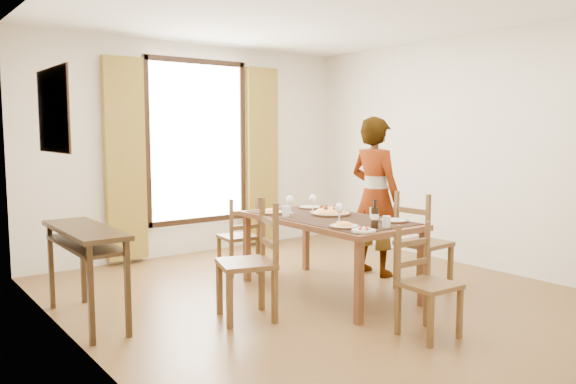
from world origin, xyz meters
TOP-DOWN VIEW (x-y plane):
  - ground at (0.00, 0.00)m, footprint 5.00×5.00m
  - room_shell at (-0.00, 0.13)m, footprint 4.60×5.10m
  - console_table at (-2.03, 0.60)m, footprint 0.38×1.20m
  - dining_table at (0.13, 0.03)m, footprint 0.92×1.80m
  - chair_west at (-0.89, -0.15)m, footprint 0.56×0.56m
  - chair_north at (-0.15, 1.22)m, footprint 0.42×0.42m
  - chair_south at (-0.03, -1.30)m, footprint 0.40×0.40m
  - chair_east at (0.93, -0.46)m, footprint 0.46×0.46m
  - man at (1.03, 0.28)m, footprint 0.71×0.52m
  - plate_sw at (-0.15, -0.50)m, footprint 0.27×0.27m
  - plate_se at (0.42, -0.55)m, footprint 0.27×0.27m
  - plate_nw at (-0.17, 0.56)m, footprint 0.27×0.27m
  - plate_ne at (0.39, 0.62)m, footprint 0.27×0.27m
  - pasta_platter at (0.23, 0.11)m, footprint 0.40×0.40m
  - caprese_plate at (-0.15, -0.74)m, footprint 0.20×0.20m
  - wine_glass_a at (-0.02, -0.29)m, footprint 0.08×0.08m
  - wine_glass_b at (0.23, 0.39)m, footprint 0.08×0.08m
  - wine_glass_c at (-0.01, 0.45)m, footprint 0.08×0.08m
  - tumbler_a at (0.45, -0.26)m, footprint 0.07×0.07m
  - tumbler_b at (-0.16, 0.33)m, footprint 0.07×0.07m
  - tumbler_c at (0.15, -0.72)m, footprint 0.07×0.07m
  - wine_bottle at (0.04, -0.68)m, footprint 0.07×0.07m

SIDE VIEW (x-z plane):
  - ground at x=0.00m, z-range 0.00..0.00m
  - chair_north at x=-0.15m, z-range -0.03..0.83m
  - chair_south at x=-0.03m, z-range -0.03..0.84m
  - chair_east at x=0.93m, z-range -0.03..0.96m
  - chair_west at x=-0.89m, z-range -0.04..0.97m
  - console_table at x=-2.03m, z-range 0.28..1.08m
  - dining_table at x=0.13m, z-range 0.31..1.07m
  - caprese_plate at x=-0.15m, z-range 0.76..0.80m
  - plate_sw at x=-0.15m, z-range 0.76..0.81m
  - plate_se at x=0.42m, z-range 0.76..0.81m
  - plate_nw at x=-0.17m, z-range 0.76..0.81m
  - plate_ne at x=0.39m, z-range 0.76..0.81m
  - pasta_platter at x=0.23m, z-range 0.76..0.86m
  - tumbler_a at x=0.45m, z-range 0.76..0.86m
  - tumbler_b at x=-0.16m, z-range 0.76..0.86m
  - tumbler_c at x=0.15m, z-range 0.76..0.86m
  - wine_glass_a at x=-0.02m, z-range 0.76..0.94m
  - wine_glass_b at x=0.23m, z-range 0.76..0.94m
  - wine_glass_c at x=-0.01m, z-range 0.76..0.94m
  - man at x=1.03m, z-range 0.00..1.74m
  - wine_bottle at x=0.04m, z-range 0.76..1.00m
  - room_shell at x=0.00m, z-range 0.17..2.91m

